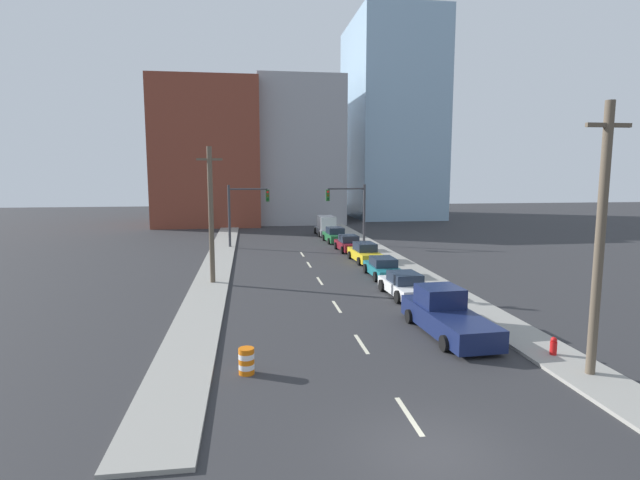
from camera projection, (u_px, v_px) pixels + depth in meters
The scene contains 25 objects.
ground_plane at pixel (433, 453), 12.76m from camera, with size 200.00×200.00×0.00m, color #2D2D30.
sidewalk_left at pixel (227, 237), 55.59m from camera, with size 2.30×89.34×0.13m.
sidewalk_right at pixel (352, 235), 57.57m from camera, with size 2.30×89.34×0.13m.
lane_stripe_at_2m at pixel (409, 416), 14.72m from camera, with size 0.16×2.40×0.01m, color beige.
lane_stripe_at_8m at pixel (361, 344), 20.91m from camera, with size 0.16×2.40×0.01m, color beige.
lane_stripe_at_14m at pixel (337, 307), 26.74m from camera, with size 0.16×2.40×0.01m, color beige.
lane_stripe_at_21m at pixel (320, 281), 33.12m from camera, with size 0.16×2.40×0.01m, color beige.
lane_stripe_at_27m at pixel (309, 265), 39.01m from camera, with size 0.16×2.40×0.01m, color beige.
lane_stripe_at_32m at pixel (302, 254), 43.94m from camera, with size 0.16×2.40×0.01m, color beige.
building_brick_left at pixel (209, 154), 70.59m from camera, with size 14.00×16.00×19.46m.
building_office_center at pixel (296, 153), 76.25m from camera, with size 12.00×20.00×20.25m.
building_glass_right at pixel (390, 121), 81.66m from camera, with size 13.00×20.00×31.26m.
traffic_signal_left at pixel (241, 207), 47.33m from camera, with size 3.93×0.35×6.01m.
traffic_signal_right at pixel (353, 206), 48.85m from camera, with size 3.93×0.35×6.01m.
utility_pole_right_near at pixel (600, 240), 16.89m from camera, with size 1.60×0.32×9.48m.
utility_pole_left_mid at pixel (211, 215), 31.58m from camera, with size 1.60×0.32×8.76m.
traffic_barrel at pixel (246, 361), 17.74m from camera, with size 0.56×0.56×0.95m.
fire_hydrant at pixel (553, 347), 19.29m from camera, with size 0.26×0.26×0.84m.
pickup_truck_navy at pixel (446, 316), 22.23m from camera, with size 2.58×6.38×1.96m.
sedan_white at pixel (405, 285), 28.93m from camera, with size 2.23×4.69×1.39m.
sedan_teal at pixel (383, 268), 34.33m from camera, with size 2.01×4.66×1.36m.
sedan_yellow at pixel (365, 253), 40.29m from camera, with size 2.17×4.86×1.53m.
sedan_maroon at pixel (349, 244), 45.76m from camera, with size 2.20×4.44×1.47m.
sedan_green at pixel (335, 235), 51.67m from camera, with size 2.24×4.70×1.54m.
box_truck_gray at pixel (326, 226), 57.29m from camera, with size 2.27×5.54×2.22m.
Camera 1 is at (-4.56, -11.39, 7.11)m, focal length 28.00 mm.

